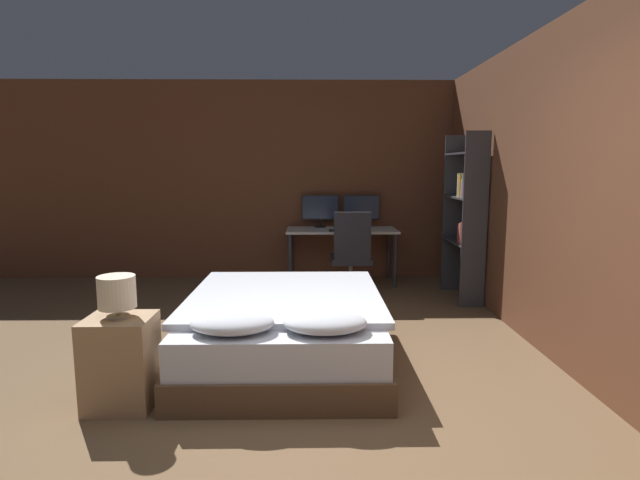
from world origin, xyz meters
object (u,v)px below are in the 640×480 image
Objects in this scene: keyboard at (343,230)px; office_chair at (351,263)px; bookshelf at (466,209)px; bedside_lamp at (117,293)px; desk at (342,236)px; bed at (285,328)px; monitor_left at (320,209)px; monitor_right at (362,209)px; computer_mouse at (363,230)px; nightstand at (121,362)px.

office_chair is at bearing -82.25° from keyboard.
bookshelf is at bearing -26.03° from keyboard.
desk is (1.63, 3.47, -0.12)m from bedside_lamp.
bedside_lamp reaches higher than bed.
desk is 0.78m from office_chair.
desk is at bearing -37.97° from monitor_left.
monitor_right is at bearing 62.58° from bedside_lamp.
office_chair reaches higher than bed.
computer_mouse is at bearing 148.80° from bookshelf.
bed is 2.61m from keyboard.
monitor_right is 0.26× the size of bookshelf.
computer_mouse is 0.65m from office_chair.
office_chair is at bearing -110.39° from computer_mouse.
desk is 2.91× the size of monitor_left.
bed is at bearing -107.01° from monitor_right.
monitor_right is 0.48× the size of office_chair.
nightstand is 1.20× the size of monitor_left.
keyboard is (-0.28, -0.44, -0.24)m from monitor_right.
bookshelf is (1.30, -0.15, 0.65)m from office_chair.
computer_mouse reaches higher than nightstand.
nightstand is 0.58× the size of office_chair.
nightstand is at bearing -139.34° from bookshelf.
bookshelf is (3.00, 2.58, 0.30)m from bedside_lamp.
nightstand is 8.53× the size of computer_mouse.
bookshelf is at bearing -6.44° from office_chair.
bed is at bearing -137.50° from bookshelf.
monitor_left is 0.56m from monitor_right.
nightstand is 3.79m from computer_mouse.
bedside_lamp is at bearing -143.26° from bed.
computer_mouse is at bearing -39.20° from desk.
monitor_right is (1.91, 3.69, 0.68)m from nightstand.
monitor_left is (-0.28, 0.22, 0.34)m from desk.
office_chair is 1.46m from bookshelf.
desk reaches higher than nightstand.
monitor_left is 1.17m from office_chair.
bookshelf is (1.99, 1.82, 0.80)m from bed.
monitor_right is 1.13m from office_chair.
monitor_right reaches higher than bedside_lamp.
monitor_right reaches higher than bed.
office_chair is at bearing 58.03° from bedside_lamp.
office_chair is (1.70, 2.72, -0.34)m from bedside_lamp.
monitor_left and monitor_right have the same top height.
bed is 1.34× the size of desk.
monitor_left reaches higher than computer_mouse.
nightstand is 3.21m from office_chair.
nightstand is at bearing -116.64° from keyboard.
monitor_left is 1.99m from bookshelf.
desk is 1.41× the size of office_chair.
bookshelf is at bearing 40.66° from nightstand.
keyboard reaches higher than desk.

